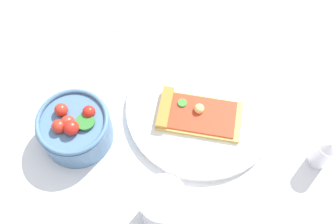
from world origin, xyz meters
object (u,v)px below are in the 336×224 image
at_px(paper_napkin, 96,6).
at_px(plate, 202,108).
at_px(soda_glass, 163,207).
at_px(pepper_shaker, 323,153).
at_px(pizza_slice_main, 194,114).
at_px(salad_bowl, 75,128).

bearing_deg(paper_napkin, plate, -76.40).
distance_m(soda_glass, pepper_shaker, 0.28).
height_order(pizza_slice_main, pepper_shaker, pepper_shaker).
relative_size(soda_glass, pepper_shaker, 1.47).
xyz_separation_m(pizza_slice_main, soda_glass, (-0.13, -0.13, 0.03)).
bearing_deg(pizza_slice_main, pepper_shaker, -48.33).
height_order(plate, paper_napkin, plate).
bearing_deg(plate, pizza_slice_main, -156.30).
xyz_separation_m(pizza_slice_main, paper_napkin, (-0.05, 0.33, -0.02)).
xyz_separation_m(plate, pizza_slice_main, (-0.02, -0.01, 0.01)).
bearing_deg(plate, pepper_shaker, -54.52).
bearing_deg(soda_glass, pizza_slice_main, 45.33).
bearing_deg(pizza_slice_main, plate, 23.70).
distance_m(plate, paper_napkin, 0.32).
height_order(soda_glass, pepper_shaker, soda_glass).
height_order(plate, pepper_shaker, pepper_shaker).
distance_m(salad_bowl, pepper_shaker, 0.42).
height_order(pizza_slice_main, paper_napkin, pizza_slice_main).
bearing_deg(plate, paper_napkin, 103.60).
height_order(soda_glass, paper_napkin, soda_glass).
xyz_separation_m(plate, pepper_shaker, (0.13, -0.18, 0.03)).
xyz_separation_m(salad_bowl, soda_glass, (0.07, -0.19, 0.02)).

